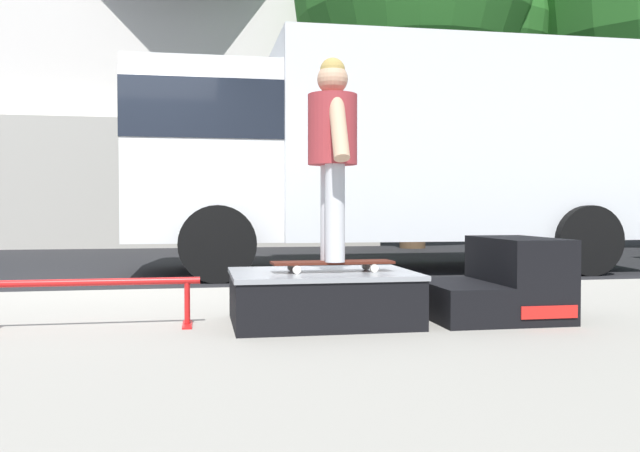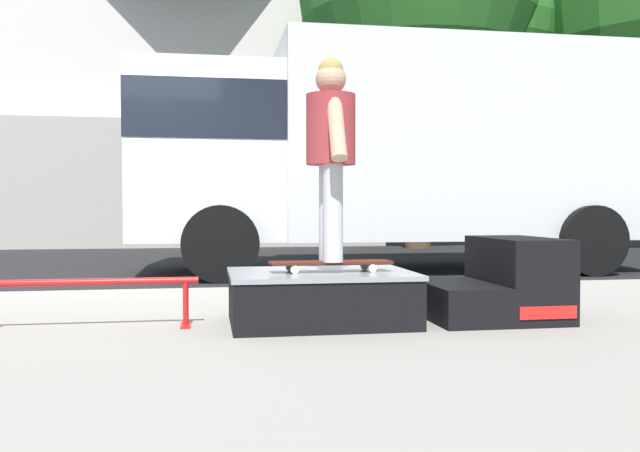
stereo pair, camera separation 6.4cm
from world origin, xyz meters
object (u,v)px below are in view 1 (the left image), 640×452
at_px(skate_box, 322,295).
at_px(skater_kid, 332,142).
at_px(skateboard, 332,263).
at_px(box_truck, 384,148).
at_px(street_tree_main, 427,1).
at_px(kicker_ramp, 500,285).
at_px(grind_rail, 90,292).

xyz_separation_m(skate_box, skater_kid, (0.06, -0.04, 0.98)).
bearing_deg(skater_kid, skate_box, 146.43).
xyz_separation_m(skateboard, box_truck, (1.69, 4.82, 1.19)).
xyz_separation_m(box_truck, street_tree_main, (2.32, 4.89, 3.63)).
distance_m(skate_box, street_tree_main, 11.63).
distance_m(kicker_ramp, grind_rail, 2.67).
xyz_separation_m(kicker_ramp, street_tree_main, (2.85, 9.67, 4.99)).
xyz_separation_m(kicker_ramp, skater_kid, (-1.16, -0.04, 0.94)).
relative_size(skater_kid, box_truck, 0.19).
bearing_deg(kicker_ramp, street_tree_main, 73.58).
xyz_separation_m(skater_kid, street_tree_main, (4.01, 9.71, 4.05)).
height_order(skate_box, box_truck, box_truck).
bearing_deg(street_tree_main, grind_rail, -119.87).
bearing_deg(grind_rail, box_truck, 55.91).
xyz_separation_m(grind_rail, street_tree_main, (5.51, 9.60, 4.98)).
height_order(skate_box, grind_rail, skate_box).
bearing_deg(kicker_ramp, skateboard, -178.07).
bearing_deg(street_tree_main, skate_box, -112.84).
bearing_deg(street_tree_main, skateboard, -112.46).
distance_m(grind_rail, skater_kid, 1.77).
height_order(kicker_ramp, skateboard, kicker_ramp).
height_order(skater_kid, street_tree_main, street_tree_main).
relative_size(grind_rail, box_truck, 0.19).
bearing_deg(street_tree_main, skater_kid, -112.46).
bearing_deg(skater_kid, kicker_ramp, 1.93).
bearing_deg(box_truck, skateboard, -109.32).
xyz_separation_m(skate_box, kicker_ramp, (1.22, -0.00, 0.04)).
distance_m(skateboard, skater_kid, 0.77).
height_order(box_truck, street_tree_main, street_tree_main).
bearing_deg(skateboard, skater_kid, -45.00).
distance_m(grind_rail, box_truck, 5.85).
distance_m(kicker_ramp, skater_kid, 1.50).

